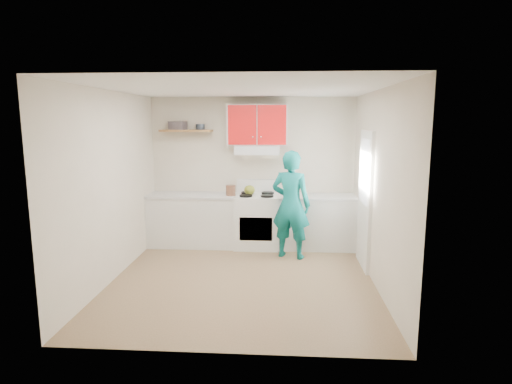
# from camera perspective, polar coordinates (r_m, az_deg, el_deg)

# --- Properties ---
(floor) EXTENTS (3.80, 3.80, 0.00)m
(floor) POSITION_cam_1_polar(r_m,az_deg,el_deg) (6.01, -1.81, -11.76)
(floor) COLOR brown
(floor) RESTS_ON ground
(ceiling) EXTENTS (3.60, 3.80, 0.04)m
(ceiling) POSITION_cam_1_polar(r_m,az_deg,el_deg) (5.61, -1.95, 13.82)
(ceiling) COLOR white
(ceiling) RESTS_ON floor
(back_wall) EXTENTS (3.60, 0.04, 2.60)m
(back_wall) POSITION_cam_1_polar(r_m,az_deg,el_deg) (7.54, -0.47, 2.85)
(back_wall) COLOR beige
(back_wall) RESTS_ON floor
(front_wall) EXTENTS (3.60, 0.04, 2.60)m
(front_wall) POSITION_cam_1_polar(r_m,az_deg,el_deg) (3.81, -4.68, -3.90)
(front_wall) COLOR beige
(front_wall) RESTS_ON floor
(left_wall) EXTENTS (0.04, 3.80, 2.60)m
(left_wall) POSITION_cam_1_polar(r_m,az_deg,el_deg) (6.11, -18.93, 0.73)
(left_wall) COLOR beige
(left_wall) RESTS_ON floor
(right_wall) EXTENTS (0.04, 3.80, 2.60)m
(right_wall) POSITION_cam_1_polar(r_m,az_deg,el_deg) (5.77, 16.19, 0.38)
(right_wall) COLOR beige
(right_wall) RESTS_ON floor
(door) EXTENTS (0.05, 0.85, 2.05)m
(door) POSITION_cam_1_polar(r_m,az_deg,el_deg) (6.49, 14.56, -1.02)
(door) COLOR white
(door) RESTS_ON floor
(door_glass) EXTENTS (0.01, 0.55, 0.95)m
(door_glass) POSITION_cam_1_polar(r_m,az_deg,el_deg) (6.42, 14.48, 2.71)
(door_glass) COLOR white
(door_glass) RESTS_ON door
(counter_left) EXTENTS (1.52, 0.60, 0.90)m
(counter_left) POSITION_cam_1_polar(r_m,az_deg,el_deg) (7.54, -8.55, -3.82)
(counter_left) COLOR silver
(counter_left) RESTS_ON floor
(counter_right) EXTENTS (1.32, 0.60, 0.90)m
(counter_right) POSITION_cam_1_polar(r_m,az_deg,el_deg) (7.40, 8.23, -4.08)
(counter_right) COLOR silver
(counter_right) RESTS_ON floor
(stove) EXTENTS (0.76, 0.65, 0.92)m
(stove) POSITION_cam_1_polar(r_m,az_deg,el_deg) (7.36, 0.13, -3.96)
(stove) COLOR white
(stove) RESTS_ON floor
(range_hood) EXTENTS (0.76, 0.44, 0.15)m
(range_hood) POSITION_cam_1_polar(r_m,az_deg,el_deg) (7.28, 0.19, 5.73)
(range_hood) COLOR silver
(range_hood) RESTS_ON back_wall
(upper_cabinets) EXTENTS (1.02, 0.33, 0.70)m
(upper_cabinets) POSITION_cam_1_polar(r_m,az_deg,el_deg) (7.32, 0.22, 9.08)
(upper_cabinets) COLOR red
(upper_cabinets) RESTS_ON back_wall
(shelf) EXTENTS (0.90, 0.30, 0.04)m
(shelf) POSITION_cam_1_polar(r_m,az_deg,el_deg) (7.51, -9.43, 8.20)
(shelf) COLOR brown
(shelf) RESTS_ON back_wall
(books) EXTENTS (0.32, 0.27, 0.14)m
(books) POSITION_cam_1_polar(r_m,az_deg,el_deg) (7.52, -10.55, 8.85)
(books) COLOR #473F43
(books) RESTS_ON shelf
(tin) EXTENTS (0.16, 0.16, 0.10)m
(tin) POSITION_cam_1_polar(r_m,az_deg,el_deg) (7.50, -7.56, 8.74)
(tin) COLOR #333D4C
(tin) RESTS_ON shelf
(kettle) EXTENTS (0.22, 0.22, 0.16)m
(kettle) POSITION_cam_1_polar(r_m,az_deg,el_deg) (7.32, -0.89, 0.29)
(kettle) COLOR olive
(kettle) RESTS_ON stove
(crock) EXTENTS (0.18, 0.18, 0.20)m
(crock) POSITION_cam_1_polar(r_m,az_deg,el_deg) (7.23, -3.45, 0.14)
(crock) COLOR brown
(crock) RESTS_ON counter_left
(cutting_board) EXTENTS (0.36, 0.30, 0.02)m
(cutting_board) POSITION_cam_1_polar(r_m,az_deg,el_deg) (7.29, 7.04, -0.57)
(cutting_board) COLOR olive
(cutting_board) RESTS_ON counter_right
(silicone_mat) EXTENTS (0.31, 0.27, 0.01)m
(silicone_mat) POSITION_cam_1_polar(r_m,az_deg,el_deg) (7.40, 11.59, -0.59)
(silicone_mat) COLOR #AF121A
(silicone_mat) RESTS_ON counter_right
(person) EXTENTS (0.73, 0.59, 1.74)m
(person) POSITION_cam_1_polar(r_m,az_deg,el_deg) (6.74, 4.75, -1.71)
(person) COLOR #0B6B6A
(person) RESTS_ON floor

